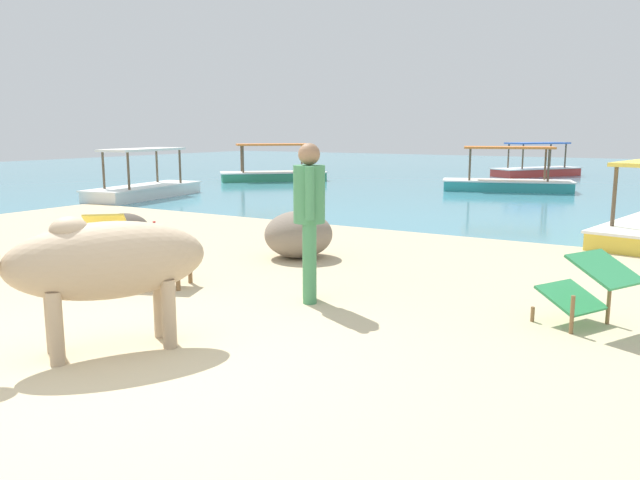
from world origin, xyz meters
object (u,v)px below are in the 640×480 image
object	(u,v)px
deck_chair_near	(587,286)
boat_white	(145,187)
person_standing	(309,210)
boat_red	(536,169)
boat_teal	(507,182)
boat_green	(273,173)
low_bench_table	(155,255)
bottle	(155,237)
deck_chair_far	(105,236)
cow	(101,262)

from	to	relation	value
deck_chair_near	boat_white	world-z (taller)	boat_white
person_standing	deck_chair_near	bearing A→B (deg)	-21.90
boat_red	boat_teal	xyz separation A→B (m)	(0.63, -6.67, 0.00)
deck_chair_near	boat_red	size ratio (longest dim) A/B	0.25
deck_chair_near	boat_teal	distance (m)	13.37
boat_green	deck_chair_near	bearing A→B (deg)	-87.96
low_bench_table	boat_white	bearing A→B (deg)	115.97
bottle	deck_chair_far	xyz separation A→B (m)	(-1.29, 0.38, -0.16)
bottle	person_standing	xyz separation A→B (m)	(1.92, 0.26, 0.40)
cow	boat_white	world-z (taller)	boat_white
person_standing	boat_red	distance (m)	20.07
boat_red	boat_teal	size ratio (longest dim) A/B	0.96
cow	deck_chair_near	world-z (taller)	cow
cow	boat_teal	world-z (taller)	boat_teal
boat_red	person_standing	bearing A→B (deg)	-140.64
boat_teal	bottle	bearing A→B (deg)	70.04
deck_chair_far	boat_white	bearing A→B (deg)	-179.14
bottle	deck_chair_far	world-z (taller)	bottle
deck_chair_far	boat_white	size ratio (longest dim) A/B	0.24
bottle	deck_chair_far	bearing A→B (deg)	163.80
boat_white	deck_chair_near	bearing A→B (deg)	54.56
person_standing	boat_red	xyz separation A→B (m)	(-2.10, 19.94, -0.70)
deck_chair_far	bottle	bearing A→B (deg)	31.48
deck_chair_far	boat_green	world-z (taller)	boat_green
deck_chair_near	deck_chair_far	xyz separation A→B (m)	(-5.80, -0.42, 0.00)
bottle	boat_teal	xyz separation A→B (m)	(0.45, 13.53, -0.30)
boat_teal	deck_chair_near	bearing A→B (deg)	89.59
boat_white	bottle	bearing A→B (deg)	38.52
bottle	boat_teal	size ratio (longest dim) A/B	0.08
low_bench_table	boat_teal	bearing A→B (deg)	67.26
cow	boat_white	size ratio (longest dim) A/B	0.49
low_bench_table	boat_teal	xyz separation A→B (m)	(0.38, 13.61, -0.11)
cow	boat_red	xyz separation A→B (m)	(-1.49, 22.05, -0.48)
deck_chair_near	boat_teal	xyz separation A→B (m)	(-4.05, 12.74, -0.13)
low_bench_table	deck_chair_near	xyz separation A→B (m)	(4.43, 0.87, 0.03)
bottle	person_standing	distance (m)	1.98
deck_chair_near	boat_green	world-z (taller)	boat_green
boat_red	boat_green	xyz separation A→B (m)	(-7.38, -7.16, 0.00)
deck_chair_near	deck_chair_far	size ratio (longest dim) A/B	1.00
boat_red	boat_white	distance (m)	15.22
bottle	boat_white	world-z (taller)	boat_white
person_standing	boat_red	world-z (taller)	person_standing
deck_chair_near	boat_white	bearing A→B (deg)	-0.04
bottle	boat_green	distance (m)	15.08
boat_red	low_bench_table	bearing A→B (deg)	-145.94
boat_teal	cow	bearing A→B (deg)	75.13
cow	low_bench_table	distance (m)	2.19
boat_red	boat_teal	distance (m)	6.70
cow	person_standing	size ratio (longest dim) A/B	1.15
cow	boat_teal	size ratio (longest dim) A/B	0.48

